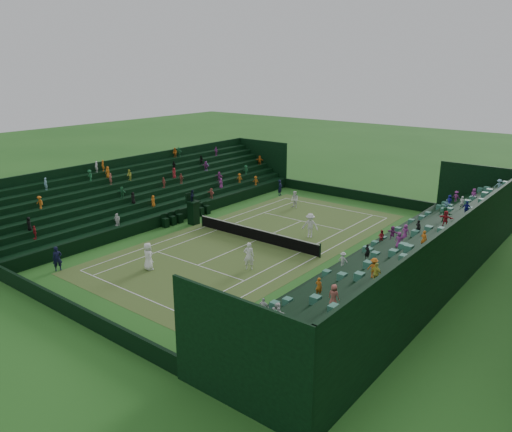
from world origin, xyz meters
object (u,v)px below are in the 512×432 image
object	(u,v)px
player_near_east	(249,256)
player_far_west	(295,200)
tennis_net	(256,234)
player_far_east	(310,225)
umpire_chair	(193,209)
player_near_west	(148,256)

from	to	relation	value
player_near_east	player_far_west	size ratio (longest dim) A/B	1.19
tennis_net	player_far_east	size ratio (longest dim) A/B	5.97
tennis_net	player_far_west	bearing A→B (deg)	106.73
umpire_chair	player_near_west	world-z (taller)	umpire_chair
umpire_chair	player_near_east	distance (m)	11.08
player_near_east	player_far_west	xyz separation A→B (m)	(-6.04, 14.33, -0.15)
player_far_west	player_near_west	bearing A→B (deg)	-76.99
player_far_west	player_near_east	bearing A→B (deg)	-56.70
player_near_west	player_far_west	world-z (taller)	player_near_west
player_near_west	player_far_west	bearing A→B (deg)	-73.04
umpire_chair	player_near_east	xyz separation A→B (m)	(10.00, -4.76, -0.33)
tennis_net	player_near_east	bearing A→B (deg)	-56.40
player_near_east	player_far_east	size ratio (longest dim) A/B	0.98
tennis_net	player_far_west	size ratio (longest dim) A/B	7.22
player_far_west	player_far_east	bearing A→B (deg)	-37.29
tennis_net	player_far_east	world-z (taller)	player_far_east
player_far_west	player_far_east	size ratio (longest dim) A/B	0.83
tennis_net	player_near_west	xyz separation A→B (m)	(-2.05, -8.93, 0.41)
player_far_west	player_far_east	xyz separation A→B (m)	(5.73, -6.31, 0.17)
umpire_chair	player_near_west	xyz separation A→B (m)	(4.78, -8.94, -0.35)
player_near_east	player_far_west	bearing A→B (deg)	-105.25
player_near_west	tennis_net	bearing A→B (deg)	-88.56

